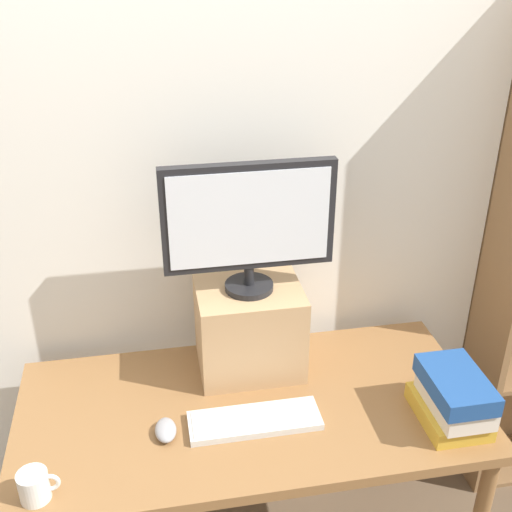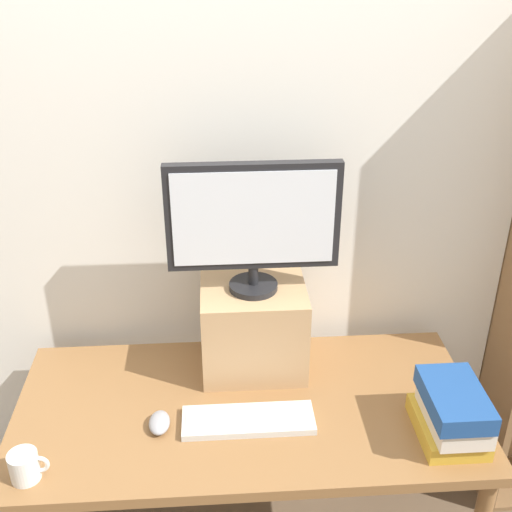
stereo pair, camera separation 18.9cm
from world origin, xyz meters
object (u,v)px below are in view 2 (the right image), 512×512
Objects in this scene: computer_monitor at (253,222)px; book_stack at (452,413)px; keyboard at (248,420)px; riser_box at (253,328)px; desk at (247,423)px; computer_mouse at (159,423)px; coffee_mug at (25,466)px.

book_stack is (0.56, -0.38, -0.46)m from computer_monitor.
keyboard is 0.61m from book_stack.
computer_monitor is 0.82m from book_stack.
riser_box is 0.64× the size of computer_monitor.
desk is 14.13× the size of computer_mouse.
riser_box is (0.04, 0.21, 0.23)m from desk.
computer_mouse is 0.87m from book_stack.
computer_monitor is 0.95m from coffee_mug.
desk is 5.45× the size of book_stack.
computer_monitor reaches higher than riser_box.
riser_box reaches higher than computer_mouse.
keyboard is 3.89× the size of computer_mouse.
computer_mouse is (-0.31, -0.29, -0.14)m from riser_box.
coffee_mug is at bearing -157.41° from desk.
riser_box is at bearing 43.53° from computer_mouse.
coffee_mug is (-0.35, -0.18, 0.03)m from computer_mouse.
coffee_mug is (-1.22, -0.08, -0.04)m from book_stack.
desk is 0.66m from computer_monitor.
computer_mouse is (-0.27, 0.00, 0.01)m from keyboard.
book_stack is (0.87, -0.10, 0.07)m from computer_mouse.
riser_box is 0.68m from book_stack.
keyboard is (-0.04, -0.29, -0.53)m from computer_monitor.
keyboard is (-0.00, -0.08, 0.09)m from desk.
riser_box reaches higher than keyboard.
riser_box is at bearing 145.40° from book_stack.
computer_monitor is 0.61m from keyboard.
coffee_mug is (-0.66, -0.47, -0.11)m from riser_box.
keyboard is at bearing -0.13° from computer_mouse.
riser_box is 0.33m from keyboard.
computer_monitor is 5.19× the size of computer_mouse.
computer_monitor reaches higher than book_stack.
book_stack is at bearing -9.05° from keyboard.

